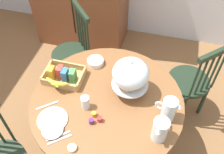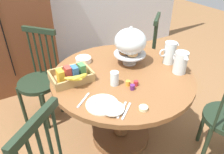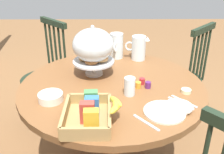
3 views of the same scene
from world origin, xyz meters
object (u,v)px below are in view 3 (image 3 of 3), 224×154
windsor_chair_near_window (46,79)px  milk_pitcher (138,49)px  windsor_chair_far_side (181,80)px  china_plate_large (164,112)px  pastry_stand_with_dome (93,47)px  drinking_glass (130,86)px  orange_juice_pitcher (116,47)px  cereal_basket (92,113)px  cereal_bowl (51,97)px  dining_table (112,113)px  china_plate_small (179,106)px  butter_dish (186,91)px

windsor_chair_near_window → milk_pitcher: windsor_chair_near_window is taller
windsor_chair_far_side → china_plate_large: size_ratio=4.43×
pastry_stand_with_dome → drinking_glass: size_ratio=3.13×
windsor_chair_near_window → windsor_chair_far_side: bearing=-91.5°
orange_juice_pitcher → cereal_basket: bearing=170.4°
windsor_chair_near_window → china_plate_large: bearing=-138.4°
orange_juice_pitcher → china_plate_large: (-0.79, -0.23, -0.08)m
windsor_chair_near_window → windsor_chair_far_side: 1.23m
orange_juice_pitcher → cereal_bowl: 0.77m
dining_table → orange_juice_pitcher: bearing=-4.9°
windsor_chair_near_window → china_plate_small: size_ratio=6.50×
cereal_bowl → china_plate_small: bearing=-97.5°
dining_table → windsor_chair_far_side: size_ratio=1.20×
windsor_chair_far_side → windsor_chair_near_window: bearing=88.5°
windsor_chair_near_window → cereal_basket: size_ratio=3.09×
dining_table → china_plate_large: bearing=-140.4°
dining_table → drinking_glass: 0.32m
dining_table → drinking_glass: size_ratio=10.67×
china_plate_large → china_plate_small: 0.09m
drinking_glass → china_plate_small: bearing=-121.8°
pastry_stand_with_dome → china_plate_small: size_ratio=2.29×
windsor_chair_far_side → china_plate_small: 1.00m
milk_pitcher → dining_table: bearing=153.7°
dining_table → china_plate_large: (-0.33, -0.27, 0.22)m
windsor_chair_far_side → pastry_stand_with_dome: bearing=122.1°
cereal_bowl → windsor_chair_far_side: bearing=-50.1°
milk_pitcher → cereal_basket: milk_pitcher is taller
windsor_chair_near_window → china_plate_small: (-0.95, -0.95, 0.30)m
milk_pitcher → china_plate_large: (-0.75, -0.06, -0.08)m
orange_juice_pitcher → milk_pitcher: bearing=-102.3°
china_plate_small → cereal_bowl: size_ratio=1.07×
windsor_chair_near_window → china_plate_large: size_ratio=4.43×
cereal_bowl → milk_pitcher: bearing=-41.9°
windsor_chair_far_side → drinking_glass: size_ratio=8.86×
dining_table → china_plate_large: china_plate_large is taller
windsor_chair_far_side → butter_dish: bearing=165.5°
windsor_chair_far_side → orange_juice_pitcher: 0.72m
pastry_stand_with_dome → china_plate_large: (-0.48, -0.39, -0.19)m
milk_pitcher → drinking_glass: milk_pitcher is taller
dining_table → china_plate_large: size_ratio=5.34×
windsor_chair_near_window → drinking_glass: windsor_chair_near_window is taller
milk_pitcher → pastry_stand_with_dome: bearing=129.7°
orange_juice_pitcher → cereal_basket: 0.87m
windsor_chair_far_side → orange_juice_pitcher: windsor_chair_far_side is taller
china_plate_small → cereal_basket: bearing=102.8°
pastry_stand_with_dome → butter_dish: 0.65m
milk_pitcher → china_plate_large: milk_pitcher is taller
china_plate_small → china_plate_large: bearing=114.1°
china_plate_large → drinking_glass: (0.19, 0.17, 0.05)m
cereal_bowl → drinking_glass: drinking_glass is taller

